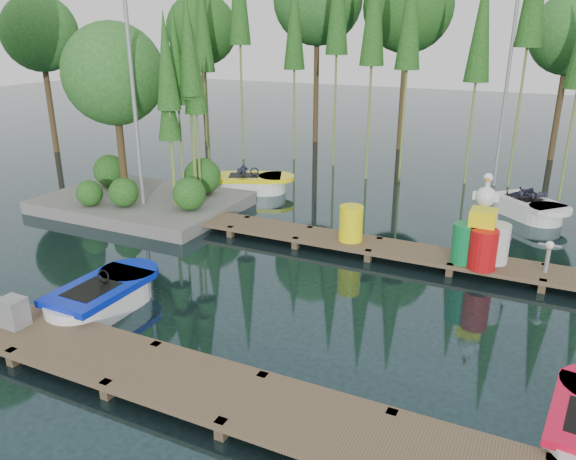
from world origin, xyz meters
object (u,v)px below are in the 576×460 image
at_px(drum_cluster, 482,238).
at_px(island, 132,108).
at_px(boat_blue, 103,298).
at_px(boat_yellow_far, 252,183).
at_px(utility_cabinet, 13,312).
at_px(yellow_barrel, 351,223).

bearing_deg(drum_cluster, island, 175.04).
xyz_separation_m(boat_blue, boat_yellow_far, (-1.59, 9.19, 0.03)).
bearing_deg(utility_cabinet, boat_blue, 69.25).
distance_m(boat_yellow_far, yellow_barrel, 6.41).
relative_size(island, boat_yellow_far, 2.15).
height_order(utility_cabinet, yellow_barrel, yellow_barrel).
distance_m(island, boat_blue, 7.97).
distance_m(boat_blue, utility_cabinet, 1.77).
bearing_deg(utility_cabinet, drum_cluster, 42.62).
relative_size(boat_yellow_far, utility_cabinet, 5.59).
bearing_deg(yellow_barrel, utility_cabinet, -120.66).
relative_size(boat_blue, boat_yellow_far, 0.89).
xyz_separation_m(boat_yellow_far, utility_cabinet, (0.98, -10.82, 0.28)).
height_order(island, yellow_barrel, island).
relative_size(yellow_barrel, drum_cluster, 0.43).
height_order(boat_yellow_far, utility_cabinet, boat_yellow_far).
bearing_deg(drum_cluster, utility_cabinet, -137.38).
distance_m(island, utility_cabinet, 8.93).
distance_m(boat_blue, yellow_barrel, 6.45).
height_order(boat_yellow_far, yellow_barrel, boat_yellow_far).
bearing_deg(utility_cabinet, boat_yellow_far, 95.16).
relative_size(boat_blue, yellow_barrel, 2.99).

